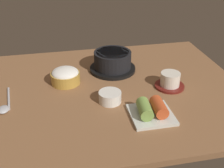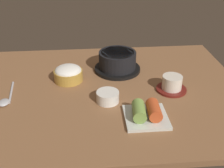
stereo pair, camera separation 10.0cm
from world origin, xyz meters
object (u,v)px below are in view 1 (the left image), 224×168
Objects in this scene: tea_cup_with_saucer at (170,81)px; spoon at (5,106)px; rice_bowl at (65,76)px; banchan_cup_center at (110,97)px; stone_pot at (113,61)px; kimchi_plate at (152,111)px.

tea_cup_with_saucer is 57.14cm from spoon.
banchan_cup_center is at bearing -49.63° from rice_bowl.
tea_cup_with_saucer is (36.77, -10.70, -0.41)cm from rice_bowl.
stone_pot is 1.71× the size of rice_bowl.
tea_cup_with_saucer is at bearing 12.79° from banchan_cup_center.
tea_cup_with_saucer is (17.51, -17.51, -1.34)cm from stone_pot.
stone_pot reaches higher than rice_bowl.
banchan_cup_center is at bearing -5.73° from spoon.
spoon is (-44.84, 13.98, -1.37)cm from kimchi_plate.
rice_bowl is at bearing 132.73° from kimchi_plate.
banchan_cup_center is 34.09cm from spoon.
kimchi_plate is at bearing -127.67° from tea_cup_with_saucer.
rice_bowl is 20.98cm from banchan_cup_center.
kimchi_plate is (-12.24, -15.85, -0.57)cm from tea_cup_with_saucer.
tea_cup_with_saucer reaches higher than spoon.
rice_bowl reaches higher than tea_cup_with_saucer.
tea_cup_with_saucer reaches higher than banchan_cup_center.
rice_bowl reaches higher than kimchi_plate.
spoon is at bearing -148.25° from rice_bowl.
stone_pot is 24.80cm from tea_cup_with_saucer.
rice_bowl is (-19.26, -6.81, -0.93)cm from stone_pot.
spoon is at bearing -153.91° from stone_pot.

